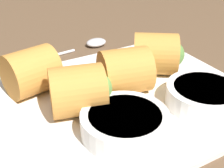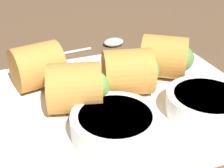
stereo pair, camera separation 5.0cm
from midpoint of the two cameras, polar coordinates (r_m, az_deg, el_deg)
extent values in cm
cube|color=brown|center=(39.90, 8.95, -6.84)|extent=(180.00, 140.00, 2.00)
cube|color=white|center=(39.33, 3.65, -4.23)|extent=(33.99, 25.97, 1.20)
cube|color=white|center=(38.92, 3.68, -3.31)|extent=(35.35, 27.01, 0.30)
cylinder|color=#C68438|center=(41.10, -10.20, 3.10)|extent=(7.06, 6.89, 5.84)
sphere|color=#B23D2D|center=(41.83, -7.50, 3.83)|extent=(3.79, 3.79, 3.79)
cylinder|color=#C68438|center=(44.12, 12.76, 4.76)|extent=(8.28, 8.22, 5.84)
sphere|color=#56843D|center=(44.20, 15.54, 4.43)|extent=(3.79, 3.79, 3.79)
cylinder|color=#C68438|center=(39.23, 6.54, 2.03)|extent=(7.18, 7.02, 5.84)
sphere|color=#6B9E47|center=(39.79, 9.54, 2.23)|extent=(3.79, 3.79, 3.79)
cylinder|color=#C68438|center=(35.64, -2.86, -0.87)|extent=(7.36, 7.21, 5.84)
sphere|color=#6B9E47|center=(35.78, 0.57, -0.69)|extent=(3.79, 3.79, 3.79)
cylinder|color=white|center=(32.79, 5.00, -7.59)|extent=(9.37, 9.37, 2.47)
cylinder|color=#477038|center=(32.18, 5.08, -6.16)|extent=(7.69, 7.69, 0.45)
cylinder|color=white|center=(38.29, 20.52, -3.54)|extent=(9.37, 9.37, 2.47)
cylinder|color=beige|center=(37.77, 20.79, -2.25)|extent=(7.69, 7.69, 0.45)
cylinder|color=silver|center=(54.51, -6.31, 5.49)|extent=(10.22, 1.34, 0.50)
ellipsoid|color=silver|center=(57.93, 2.79, 7.60)|extent=(4.04, 3.24, 1.32)
camera|label=1|loc=(0.03, -86.19, 2.19)|focal=50.00mm
camera|label=2|loc=(0.03, 93.81, -2.19)|focal=50.00mm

